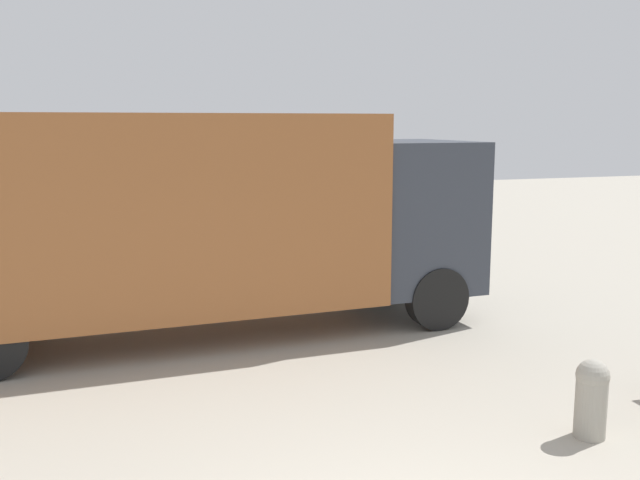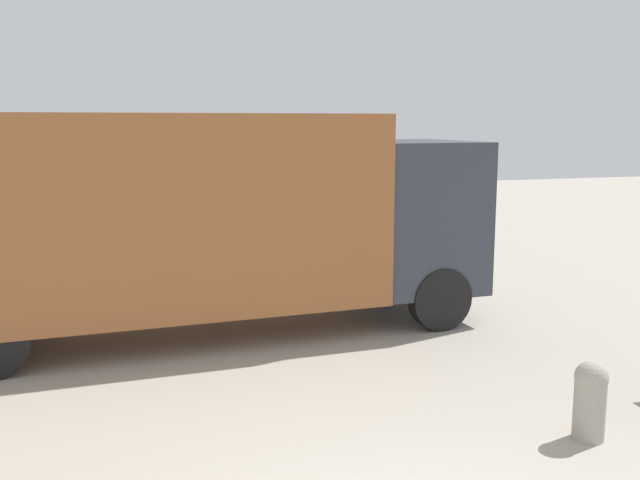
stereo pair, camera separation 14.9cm
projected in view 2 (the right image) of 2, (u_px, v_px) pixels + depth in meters
delivery_truck at (188, 214)px, 10.40m from camera, size 8.88×2.64×3.26m
bollard_near_bench at (590, 397)px, 7.08m from camera, size 0.33×0.33×0.81m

